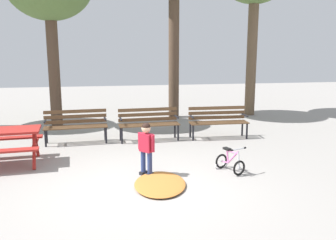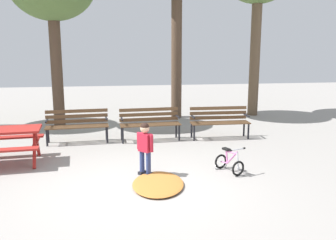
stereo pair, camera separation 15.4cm
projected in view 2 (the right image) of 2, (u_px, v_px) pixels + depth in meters
ground at (138, 188)px, 6.41m from camera, size 36.00×36.00×0.00m
park_bench_far_left at (77, 123)px, 9.45m from camera, size 1.63×0.56×0.85m
park_bench_left at (150, 121)px, 9.69m from camera, size 1.62×0.53×0.85m
park_bench_right at (219, 120)px, 9.92m from camera, size 1.61×0.50×0.85m
child_standing at (145, 145)px, 6.94m from camera, size 0.29×0.31×1.04m
kids_bicycle at (229, 162)px, 7.20m from camera, size 0.53×0.63×0.54m
leaf_pile at (158, 184)px, 6.51m from camera, size 1.11×1.44×0.07m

